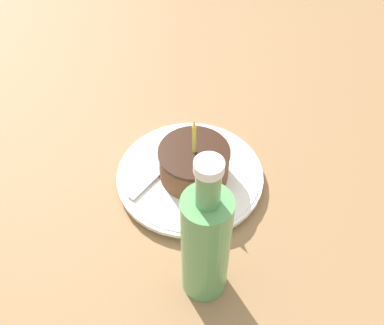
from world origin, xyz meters
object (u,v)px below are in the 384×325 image
at_px(cake_slice, 194,163).
at_px(fork, 175,157).
at_px(bottle, 206,243).
at_px(plate, 192,177).

height_order(cake_slice, fork, cake_slice).
bearing_deg(bottle, plate, 36.96).
bearing_deg(plate, bottle, -143.04).
height_order(plate, cake_slice, cake_slice).
bearing_deg(cake_slice, bottle, -144.02).
bearing_deg(bottle, cake_slice, 35.98).
height_order(plate, bottle, bottle).
bearing_deg(plate, cake_slice, -81.04).
xyz_separation_m(fork, bottle, (-0.16, -0.15, 0.08)).
bearing_deg(bottle, fork, 43.41).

